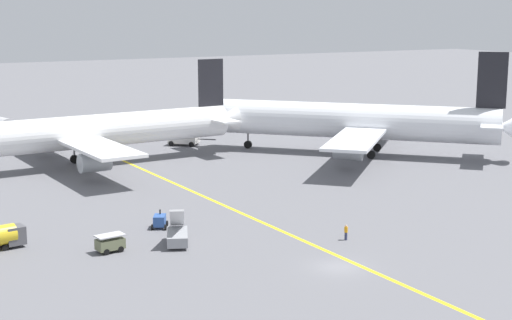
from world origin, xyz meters
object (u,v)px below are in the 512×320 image
gse_fuel_bowser_stubby (0,236)px  gse_stair_truck_yellow (177,235)px  airliner_at_gate_left (60,135)px  airliner_being_pushed (358,122)px  ground_crew_wing_walker_right (346,232)px  pushback_tug (183,138)px  gse_gpu_cart_small (160,221)px  gse_baggage_cart_near_cluster (110,243)px

gse_fuel_bowser_stubby → gse_stair_truck_yellow: size_ratio=1.04×
airliner_at_gate_left → airliner_being_pushed: airliner_being_pushed is taller
airliner_at_gate_left → ground_crew_wing_walker_right: 51.79m
pushback_tug → gse_gpu_cart_small: bearing=-116.8°
airliner_being_pushed → ground_crew_wing_walker_right: airliner_being_pushed is taller
airliner_at_gate_left → gse_fuel_bowser_stubby: airliner_at_gate_left is taller
pushback_tug → gse_gpu_cart_small: size_ratio=2.74×
pushback_tug → ground_crew_wing_walker_right: (-8.51, -59.53, -0.39)m
gse_gpu_cart_small → gse_stair_truck_yellow: gse_stair_truck_yellow is taller
gse_baggage_cart_near_cluster → gse_fuel_bowser_stubby: (-9.10, 6.00, 0.47)m
airliner_at_gate_left → gse_stair_truck_yellow: 42.53m
airliner_being_pushed → ground_crew_wing_walker_right: 48.42m
gse_baggage_cart_near_cluster → gse_stair_truck_yellow: (6.59, -1.03, 0.16)m
airliner_being_pushed → ground_crew_wing_walker_right: bearing=-128.0°
airliner_being_pushed → pushback_tug: size_ratio=5.70×
airliner_being_pushed → gse_stair_truck_yellow: 55.03m
airliner_being_pushed → gse_baggage_cart_near_cluster: (-51.79, -30.06, -4.44)m
pushback_tug → gse_fuel_bowser_stubby: size_ratio=1.40×
gse_fuel_bowser_stubby → pushback_tug: bearing=48.9°
ground_crew_wing_walker_right → pushback_tug: bearing=81.9°
airliner_being_pushed → ground_crew_wing_walker_right: (-29.68, -37.99, -4.48)m
gse_baggage_cart_near_cluster → airliner_at_gate_left: bearing=80.9°
gse_gpu_cart_small → ground_crew_wing_walker_right: gse_gpu_cart_small is taller
pushback_tug → gse_stair_truck_yellow: size_ratio=1.45×
airliner_being_pushed → gse_gpu_cart_small: (-44.46, -24.65, -4.51)m
airliner_being_pushed → gse_stair_truck_yellow: (-45.20, -31.09, -4.28)m
airliner_being_pushed → pushback_tug: 30.47m
airliner_at_gate_left → gse_baggage_cart_near_cluster: 42.05m
gse_baggage_cart_near_cluster → ground_crew_wing_walker_right: (22.11, -7.93, -0.03)m
airliner_at_gate_left → ground_crew_wing_walker_right: size_ratio=37.82×
gse_baggage_cart_near_cluster → gse_gpu_cart_small: bearing=36.4°
airliner_at_gate_left → gse_fuel_bowser_stubby: (-15.73, -35.30, -3.83)m
gse_gpu_cart_small → pushback_tug: bearing=63.2°
gse_baggage_cart_near_cluster → ground_crew_wing_walker_right: bearing=-19.7°
gse_fuel_bowser_stubby → ground_crew_wing_walker_right: gse_fuel_bowser_stubby is taller
gse_stair_truck_yellow → airliner_being_pushed: bearing=34.5°
airliner_at_gate_left → ground_crew_wing_walker_right: airliner_at_gate_left is taller
pushback_tug → gse_stair_truck_yellow: gse_stair_truck_yellow is taller
gse_gpu_cart_small → gse_stair_truck_yellow: 6.48m
gse_fuel_bowser_stubby → gse_stair_truck_yellow: gse_stair_truck_yellow is taller
pushback_tug → airliner_being_pushed: bearing=-45.5°
gse_gpu_cart_small → ground_crew_wing_walker_right: (14.78, -13.34, 0.03)m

